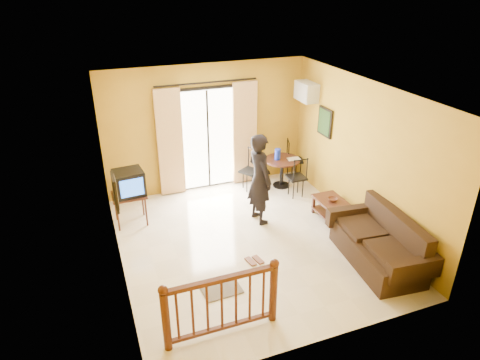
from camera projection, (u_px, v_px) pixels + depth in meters
name	position (u px, v px, depth m)	size (l,w,h in m)	color
ground	(249.00, 242.00, 7.84)	(5.00, 5.00, 0.00)	beige
room_shell	(250.00, 157.00, 7.09)	(5.00, 5.00, 5.00)	white
balcony_door	(208.00, 138.00, 9.36)	(2.25, 0.14, 2.46)	black
tv_table	(129.00, 198.00, 8.22)	(0.64, 0.53, 0.64)	black
television	(129.00, 183.00, 8.09)	(0.58, 0.54, 0.48)	black
picture_left	(115.00, 192.00, 6.29)	(0.05, 0.42, 0.52)	black
dining_table	(282.00, 165.00, 9.69)	(0.80, 0.80, 0.67)	black
water_jug	(278.00, 154.00, 9.57)	(0.13, 0.13, 0.25)	#142AC3
serving_tray	(294.00, 159.00, 9.62)	(0.28, 0.18, 0.02)	beige
dining_chairs	(280.00, 187.00, 9.87)	(1.77, 1.33, 0.95)	black
air_conditioner	(306.00, 92.00, 9.20)	(0.31, 0.60, 0.40)	silver
botanical_print	(325.00, 122.00, 8.91)	(0.05, 0.50, 0.60)	black
coffee_table	(333.00, 208.00, 8.42)	(0.52, 0.93, 0.41)	black
bowl	(333.00, 199.00, 8.40)	(0.19, 0.19, 0.06)	#592E1E
sofa	(380.00, 245.00, 7.19)	(1.04, 1.96, 0.90)	black
standing_person	(260.00, 179.00, 8.17)	(0.66, 0.43, 1.81)	black
stair_balustrade	(222.00, 301.00, 5.63)	(1.63, 0.13, 1.04)	#471E0F
doormat	(222.00, 290.00, 6.66)	(0.60, 0.40, 0.02)	#5F574C
sandals	(254.00, 261.00, 7.32)	(0.28, 0.26, 0.03)	#592E1E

